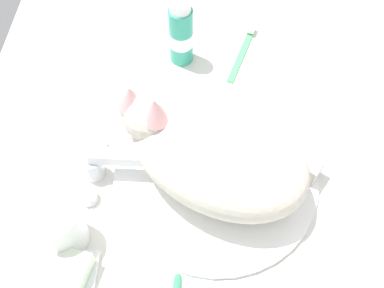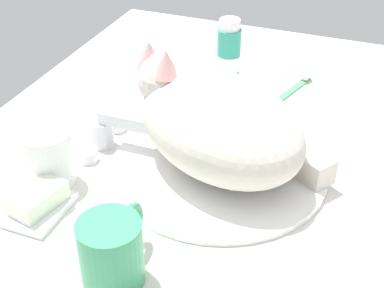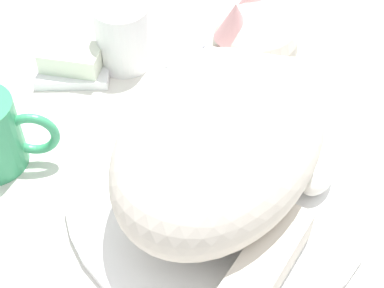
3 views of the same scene
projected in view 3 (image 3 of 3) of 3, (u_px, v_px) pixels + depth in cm
name	position (u px, v px, depth cm)	size (l,w,h in cm)	color
ground_plane	(218.00, 200.00, 61.78)	(110.00, 82.50, 3.00)	silver
sink_basin	(219.00, 188.00, 60.29)	(31.61, 31.61, 1.04)	white
faucet	(212.00, 62.00, 70.50)	(12.00, 11.21, 6.36)	silver
cat	(227.00, 131.00, 55.28)	(29.06, 32.85, 16.19)	beige
rinse_cup	(123.00, 36.00, 71.87)	(6.80, 6.80, 8.35)	white
soap_dish	(74.00, 70.00, 72.96)	(9.00, 6.40, 1.20)	white
soap_bar	(71.00, 58.00, 71.54)	(7.33, 4.44, 2.66)	silver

